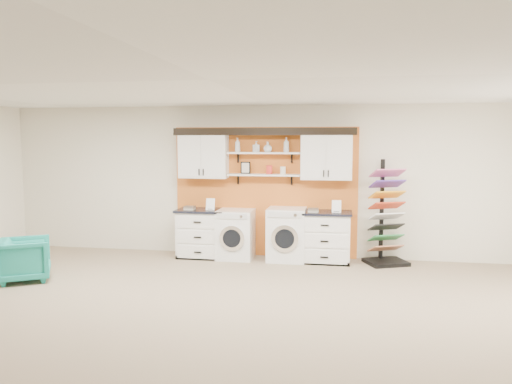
% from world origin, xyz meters
% --- Properties ---
extents(floor, '(10.00, 10.00, 0.00)m').
position_xyz_m(floor, '(0.00, 0.00, 0.00)').
color(floor, gray).
rests_on(floor, ground).
extents(ceiling, '(10.00, 10.00, 0.00)m').
position_xyz_m(ceiling, '(0.00, 0.00, 2.80)').
color(ceiling, white).
rests_on(ceiling, wall_back).
extents(wall_back, '(10.00, 0.00, 10.00)m').
position_xyz_m(wall_back, '(0.00, 4.00, 1.40)').
color(wall_back, beige).
rests_on(wall_back, floor).
extents(accent_panel, '(3.40, 0.07, 2.40)m').
position_xyz_m(accent_panel, '(0.00, 3.96, 1.20)').
color(accent_panel, '#C96422').
rests_on(accent_panel, wall_back).
extents(upper_cabinet_left, '(0.90, 0.35, 0.84)m').
position_xyz_m(upper_cabinet_left, '(-1.13, 3.79, 1.88)').
color(upper_cabinet_left, white).
rests_on(upper_cabinet_left, wall_back).
extents(upper_cabinet_right, '(0.90, 0.35, 0.84)m').
position_xyz_m(upper_cabinet_right, '(1.13, 3.79, 1.88)').
color(upper_cabinet_right, white).
rests_on(upper_cabinet_right, wall_back).
extents(shelf_lower, '(1.32, 0.28, 0.03)m').
position_xyz_m(shelf_lower, '(0.00, 3.80, 1.53)').
color(shelf_lower, white).
rests_on(shelf_lower, wall_back).
extents(shelf_upper, '(1.32, 0.28, 0.03)m').
position_xyz_m(shelf_upper, '(0.00, 3.80, 1.93)').
color(shelf_upper, white).
rests_on(shelf_upper, wall_back).
extents(crown_molding, '(3.30, 0.41, 0.13)m').
position_xyz_m(crown_molding, '(0.00, 3.81, 2.33)').
color(crown_molding, black).
rests_on(crown_molding, wall_back).
extents(picture_frame, '(0.18, 0.02, 0.22)m').
position_xyz_m(picture_frame, '(-0.35, 3.85, 1.66)').
color(picture_frame, black).
rests_on(picture_frame, shelf_lower).
extents(canister_red, '(0.11, 0.11, 0.16)m').
position_xyz_m(canister_red, '(0.10, 3.80, 1.62)').
color(canister_red, red).
rests_on(canister_red, shelf_lower).
extents(canister_cream, '(0.10, 0.10, 0.14)m').
position_xyz_m(canister_cream, '(0.35, 3.80, 1.61)').
color(canister_cream, silver).
rests_on(canister_cream, shelf_lower).
extents(base_cabinet_left, '(0.91, 0.66, 0.89)m').
position_xyz_m(base_cabinet_left, '(-1.13, 3.64, 0.45)').
color(base_cabinet_left, white).
rests_on(base_cabinet_left, floor).
extents(base_cabinet_right, '(0.92, 0.66, 0.91)m').
position_xyz_m(base_cabinet_right, '(1.13, 3.64, 0.45)').
color(base_cabinet_right, white).
rests_on(base_cabinet_right, floor).
extents(washer, '(0.64, 0.71, 0.89)m').
position_xyz_m(washer, '(-0.49, 3.64, 0.45)').
color(washer, white).
rests_on(washer, floor).
extents(dryer, '(0.68, 0.71, 0.95)m').
position_xyz_m(dryer, '(0.45, 3.64, 0.48)').
color(dryer, white).
rests_on(dryer, floor).
extents(sample_rack, '(0.83, 0.77, 1.83)m').
position_xyz_m(sample_rack, '(2.18, 3.68, 0.57)').
color(sample_rack, black).
rests_on(sample_rack, floor).
extents(armchair, '(0.98, 0.98, 0.66)m').
position_xyz_m(armchair, '(-3.40, 1.66, 0.33)').
color(armchair, '#188B7E').
rests_on(armchair, floor).
extents(soap_bottle_a, '(0.12, 0.13, 0.26)m').
position_xyz_m(soap_bottle_a, '(-0.49, 3.80, 2.07)').
color(soap_bottle_a, silver).
rests_on(soap_bottle_a, shelf_upper).
extents(soap_bottle_b, '(0.13, 0.13, 0.20)m').
position_xyz_m(soap_bottle_b, '(-0.14, 3.80, 2.05)').
color(soap_bottle_b, silver).
rests_on(soap_bottle_b, shelf_upper).
extents(soap_bottle_c, '(0.21, 0.21, 0.19)m').
position_xyz_m(soap_bottle_c, '(0.07, 3.80, 2.04)').
color(soap_bottle_c, silver).
rests_on(soap_bottle_c, shelf_upper).
extents(soap_bottle_d, '(0.13, 0.13, 0.27)m').
position_xyz_m(soap_bottle_d, '(0.41, 3.80, 2.08)').
color(soap_bottle_d, silver).
rests_on(soap_bottle_d, shelf_upper).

